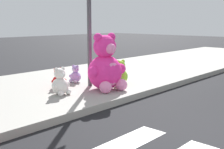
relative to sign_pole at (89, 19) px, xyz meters
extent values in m
cube|color=#9E9B93|center=(-1.00, 0.80, -1.77)|extent=(28.00, 4.40, 0.15)
cylinder|color=#4C4C51|center=(0.00, 0.00, -0.10)|extent=(0.11, 0.11, 3.20)
sphere|color=#F22D93|center=(-0.01, -0.55, -1.28)|extent=(0.84, 0.84, 0.84)
ellipsoid|color=pink|center=(-0.08, -0.85, -1.28)|extent=(0.49, 0.27, 0.55)
sphere|color=#F22D93|center=(-0.01, -0.55, -0.65)|extent=(0.55, 0.55, 0.55)
sphere|color=pink|center=(-0.06, -0.78, -0.68)|extent=(0.25, 0.25, 0.25)
sphere|color=#F22D93|center=(0.18, -0.59, -0.43)|extent=(0.21, 0.21, 0.21)
sphere|color=#F22D93|center=(0.36, -0.73, -1.21)|extent=(0.26, 0.26, 0.26)
sphere|color=pink|center=(0.14, -0.95, -1.55)|extent=(0.29, 0.29, 0.29)
sphere|color=#F22D93|center=(-0.20, -0.51, -0.43)|extent=(0.21, 0.21, 0.21)
sphere|color=#F22D93|center=(-0.43, -0.57, -1.21)|extent=(0.26, 0.26, 0.26)
sphere|color=pink|center=(-0.31, -0.85, -1.55)|extent=(0.29, 0.29, 0.29)
sphere|color=#B28CD8|center=(0.05, 0.63, -1.55)|extent=(0.29, 0.29, 0.29)
ellipsoid|color=silver|center=(-0.05, 0.60, -1.55)|extent=(0.10, 0.17, 0.19)
sphere|color=#B28CD8|center=(0.05, 0.63, -1.33)|extent=(0.19, 0.19, 0.19)
sphere|color=silver|center=(-0.03, 0.61, -1.35)|extent=(0.09, 0.09, 0.09)
sphere|color=#B28CD8|center=(0.07, 0.57, -1.26)|extent=(0.07, 0.07, 0.07)
sphere|color=#B28CD8|center=(0.05, 0.49, -1.53)|extent=(0.09, 0.09, 0.09)
sphere|color=silver|center=(-0.05, 0.52, -1.65)|extent=(0.10, 0.10, 0.10)
sphere|color=#B28CD8|center=(0.03, 0.70, -1.26)|extent=(0.07, 0.07, 0.07)
sphere|color=#B28CD8|center=(-0.02, 0.76, -1.53)|extent=(0.09, 0.09, 0.09)
sphere|color=silver|center=(-0.09, 0.68, -1.65)|extent=(0.10, 0.10, 0.10)
sphere|color=red|center=(-0.69, 0.42, -1.54)|extent=(0.31, 0.31, 0.31)
ellipsoid|color=#DB7B7B|center=(-0.72, 0.31, -1.54)|extent=(0.18, 0.12, 0.20)
sphere|color=red|center=(-0.69, 0.42, -1.31)|extent=(0.20, 0.20, 0.20)
sphere|color=#DB7B7B|center=(-0.72, 0.34, -1.32)|extent=(0.09, 0.09, 0.09)
sphere|color=red|center=(-0.62, 0.40, -1.23)|extent=(0.08, 0.08, 0.08)
sphere|color=red|center=(-0.56, 0.34, -1.52)|extent=(0.10, 0.10, 0.10)
sphere|color=#DB7B7B|center=(-0.65, 0.27, -1.64)|extent=(0.11, 0.11, 0.11)
sphere|color=red|center=(-0.76, 0.44, -1.23)|extent=(0.08, 0.08, 0.08)
sphere|color=red|center=(-0.84, 0.43, -1.52)|extent=(0.10, 0.10, 0.10)
sphere|color=#DB7B7B|center=(-0.81, 0.32, -1.64)|extent=(0.11, 0.11, 0.11)
sphere|color=white|center=(-1.08, -0.15, -1.51)|extent=(0.38, 0.38, 0.38)
ellipsoid|color=white|center=(-1.08, -0.29, -1.51)|extent=(0.21, 0.09, 0.25)
sphere|color=white|center=(-1.08, -0.15, -1.22)|extent=(0.25, 0.25, 0.25)
sphere|color=white|center=(-1.08, -0.25, -1.23)|extent=(0.12, 0.12, 0.12)
sphere|color=white|center=(-0.99, -0.15, -1.12)|extent=(0.10, 0.10, 0.10)
sphere|color=white|center=(-0.89, -0.20, -1.48)|extent=(0.12, 0.12, 0.12)
sphere|color=white|center=(-0.97, -0.31, -1.63)|extent=(0.13, 0.13, 0.13)
sphere|color=white|center=(-1.16, -0.15, -1.12)|extent=(0.10, 0.10, 0.10)
sphere|color=white|center=(-1.26, -0.19, -1.48)|extent=(0.12, 0.12, 0.12)
sphere|color=white|center=(-1.18, -0.31, -1.63)|extent=(0.13, 0.13, 0.13)
sphere|color=olive|center=(0.77, 0.25, -1.50)|extent=(0.39, 0.39, 0.39)
ellipsoid|color=tan|center=(0.79, 0.39, -1.50)|extent=(0.23, 0.11, 0.26)
sphere|color=olive|center=(0.77, 0.25, -1.21)|extent=(0.26, 0.26, 0.26)
sphere|color=tan|center=(0.79, 0.36, -1.22)|extent=(0.12, 0.12, 0.12)
sphere|color=olive|center=(0.68, 0.26, -1.10)|extent=(0.10, 0.10, 0.10)
sphere|color=olive|center=(0.59, 0.32, -1.47)|extent=(0.12, 0.12, 0.12)
sphere|color=tan|center=(0.69, 0.43, -1.63)|extent=(0.14, 0.14, 0.14)
sphere|color=olive|center=(0.86, 0.24, -1.10)|extent=(0.10, 0.10, 0.10)
sphere|color=olive|center=(0.97, 0.28, -1.47)|extent=(0.12, 0.12, 0.12)
sphere|color=tan|center=(0.90, 0.40, -1.63)|extent=(0.14, 0.14, 0.14)
sphere|color=#8CD133|center=(0.71, -0.42, -1.50)|extent=(0.40, 0.40, 0.40)
ellipsoid|color=#B8DE87|center=(0.73, -0.28, -1.50)|extent=(0.23, 0.11, 0.26)
sphere|color=#8CD133|center=(0.71, -0.42, -1.20)|extent=(0.26, 0.26, 0.26)
sphere|color=#B8DE87|center=(0.73, -0.31, -1.22)|extent=(0.12, 0.12, 0.12)
sphere|color=#8CD133|center=(0.62, -0.41, -1.10)|extent=(0.10, 0.10, 0.10)
sphere|color=#8CD133|center=(0.53, -0.35, -1.47)|extent=(0.12, 0.12, 0.12)
sphere|color=#B8DE87|center=(0.62, -0.24, -1.63)|extent=(0.14, 0.14, 0.14)
sphere|color=#8CD133|center=(0.80, -0.43, -1.10)|extent=(0.10, 0.10, 0.10)
sphere|color=#8CD133|center=(0.91, -0.39, -1.47)|extent=(0.12, 0.12, 0.12)
sphere|color=#B8DE87|center=(0.84, -0.27, -1.63)|extent=(0.14, 0.14, 0.14)
camera|label=1|loc=(-5.09, -5.44, -0.04)|focal=47.02mm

